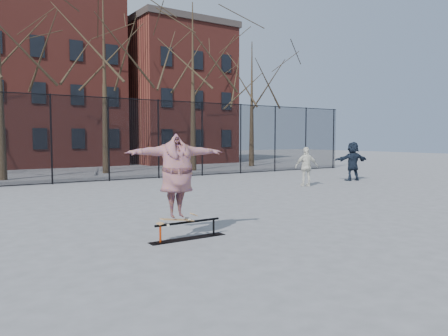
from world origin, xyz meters
TOP-DOWN VIEW (x-y plane):
  - ground at (0.00, 0.00)m, footprint 100.00×100.00m
  - skate_rail at (-1.60, 0.49)m, footprint 1.69×0.26m
  - skateboard at (-1.85, 0.49)m, footprint 0.76×0.18m
  - skater at (-1.85, 0.49)m, footprint 2.13×0.90m
  - bystander_white at (7.37, 6.08)m, footprint 1.06×0.81m
  - bystander_navy at (11.00, 6.62)m, footprint 1.83×1.02m
  - fence at (-0.01, 13.00)m, footprint 34.03×0.07m
  - tree_row at (-0.25, 17.15)m, footprint 33.66×7.46m
  - rowhouses at (0.72, 26.00)m, footprint 29.00×7.00m

SIDE VIEW (x-z plane):
  - ground at x=0.00m, z-range 0.00..0.00m
  - skate_rail at x=-1.60m, z-range -0.04..0.33m
  - skateboard at x=-1.85m, z-range 0.37..0.46m
  - bystander_white at x=7.37m, z-range 0.00..1.68m
  - bystander_navy at x=11.00m, z-range 0.00..1.88m
  - skater at x=-1.85m, z-range 0.46..2.14m
  - fence at x=-0.01m, z-range 0.05..4.05m
  - rowhouses at x=0.72m, z-range -0.44..12.56m
  - tree_row at x=-0.25m, z-range 2.02..12.69m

